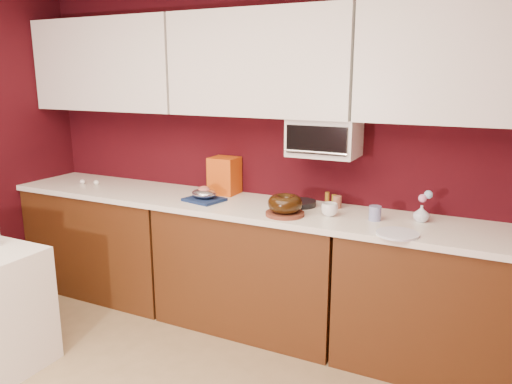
{
  "coord_description": "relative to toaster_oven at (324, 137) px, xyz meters",
  "views": [
    {
      "loc": [
        1.51,
        -1.04,
        1.78
      ],
      "look_at": [
        0.08,
        1.84,
        1.02
      ],
      "focal_mm": 35.0,
      "sensor_mm": 36.0,
      "label": 1
    }
  ],
  "objects": [
    {
      "name": "wall_back",
      "position": [
        -0.45,
        0.15,
        -0.12
      ],
      "size": [
        4.0,
        0.02,
        2.5
      ],
      "primitive_type": "cube",
      "color": "#37070D",
      "rests_on": "floor"
    },
    {
      "name": "base_cabinet_left",
      "position": [
        -1.78,
        -0.17,
        -0.95
      ],
      "size": [
        1.31,
        0.58,
        0.86
      ],
      "primitive_type": "cube",
      "color": "#49240E",
      "rests_on": "floor"
    },
    {
      "name": "base_cabinet_center",
      "position": [
        -0.45,
        -0.17,
        -0.95
      ],
      "size": [
        1.31,
        0.58,
        0.86
      ],
      "primitive_type": "cube",
      "color": "#49240E",
      "rests_on": "floor"
    },
    {
      "name": "base_cabinet_right",
      "position": [
        0.88,
        -0.17,
        -0.95
      ],
      "size": [
        1.31,
        0.58,
        0.86
      ],
      "primitive_type": "cube",
      "color": "#49240E",
      "rests_on": "floor"
    },
    {
      "name": "countertop",
      "position": [
        -0.45,
        -0.17,
        -0.49
      ],
      "size": [
        4.0,
        0.62,
        0.04
      ],
      "primitive_type": "cube",
      "color": "white",
      "rests_on": "base_cabinet_center"
    },
    {
      "name": "upper_cabinet_left",
      "position": [
        -1.78,
        -0.02,
        0.48
      ],
      "size": [
        1.31,
        0.33,
        0.7
      ],
      "primitive_type": "cube",
      "color": "white",
      "rests_on": "wall_back"
    },
    {
      "name": "upper_cabinet_center",
      "position": [
        -0.45,
        -0.02,
        0.48
      ],
      "size": [
        1.31,
        0.33,
        0.7
      ],
      "primitive_type": "cube",
      "color": "white",
      "rests_on": "wall_back"
    },
    {
      "name": "upper_cabinet_right",
      "position": [
        0.88,
        -0.02,
        0.48
      ],
      "size": [
        1.31,
        0.33,
        0.7
      ],
      "primitive_type": "cube",
      "color": "white",
      "rests_on": "wall_back"
    },
    {
      "name": "toaster_oven",
      "position": [
        0.0,
        0.0,
        0.0
      ],
      "size": [
        0.45,
        0.3,
        0.25
      ],
      "primitive_type": "cube",
      "color": "white",
      "rests_on": "upper_cabinet_center"
    },
    {
      "name": "toaster_oven_door",
      "position": [
        0.0,
        -0.16,
        0.0
      ],
      "size": [
        0.4,
        0.02,
        0.18
      ],
      "primitive_type": "cube",
      "color": "black",
      "rests_on": "toaster_oven"
    },
    {
      "name": "toaster_oven_handle",
      "position": [
        0.0,
        -0.18,
        -0.07
      ],
      "size": [
        0.42,
        0.02,
        0.02
      ],
      "primitive_type": "cylinder",
      "rotation": [
        0.0,
        1.57,
        0.0
      ],
      "color": "silver",
      "rests_on": "toaster_oven"
    },
    {
      "name": "cake_base",
      "position": [
        -0.14,
        -0.31,
        -0.46
      ],
      "size": [
        0.33,
        0.33,
        0.02
      ],
      "primitive_type": "cylinder",
      "rotation": [
        0.0,
        0.0,
        0.4
      ],
      "color": "brown",
      "rests_on": "countertop"
    },
    {
      "name": "bundt_cake",
      "position": [
        -0.14,
        -0.31,
        -0.4
      ],
      "size": [
        0.26,
        0.26,
        0.09
      ],
      "primitive_type": "torus",
      "rotation": [
        0.0,
        0.0,
        0.18
      ],
      "color": "black",
      "rests_on": "cake_base"
    },
    {
      "name": "navy_towel",
      "position": [
        -0.81,
        -0.22,
        -0.47
      ],
      "size": [
        0.3,
        0.26,
        0.02
      ],
      "primitive_type": "cube",
      "rotation": [
        0.0,
        0.0,
        -0.21
      ],
      "color": "#14244C",
      "rests_on": "countertop"
    },
    {
      "name": "foil_ham_nest",
      "position": [
        -0.81,
        -0.22,
        -0.42
      ],
      "size": [
        0.23,
        0.21,
        0.07
      ],
      "primitive_type": "ellipsoid",
      "rotation": [
        0.0,
        0.0,
        -0.36
      ],
      "color": "silver",
      "rests_on": "navy_towel"
    },
    {
      "name": "roasted_ham",
      "position": [
        -0.81,
        -0.22,
        -0.4
      ],
      "size": [
        0.1,
        0.09,
        0.06
      ],
      "primitive_type": "ellipsoid",
      "rotation": [
        0.0,
        0.0,
        -0.17
      ],
      "color": "#BF6657",
      "rests_on": "foil_ham_nest"
    },
    {
      "name": "pandoro_box",
      "position": [
        -0.79,
        0.04,
        -0.34
      ],
      "size": [
        0.2,
        0.19,
        0.28
      ],
      "primitive_type": "cube",
      "rotation": [
        0.0,
        0.0,
        0.0
      ],
      "color": "#B32A0B",
      "rests_on": "countertop"
    },
    {
      "name": "dark_pan",
      "position": [
        -0.14,
        -0.05,
        -0.46
      ],
      "size": [
        0.26,
        0.26,
        0.04
      ],
      "primitive_type": "cylinder",
      "rotation": [
        0.0,
        0.0,
        0.28
      ],
      "color": "black",
      "rests_on": "countertop"
    },
    {
      "name": "coffee_mug",
      "position": [
        0.12,
        -0.2,
        -0.42
      ],
      "size": [
        0.11,
        0.11,
        0.1
      ],
      "primitive_type": "imported",
      "rotation": [
        0.0,
        0.0,
        0.27
      ],
      "color": "white",
      "rests_on": "countertop"
    },
    {
      "name": "blue_jar",
      "position": [
        0.4,
        -0.16,
        -0.43
      ],
      "size": [
        0.08,
        0.08,
        0.09
      ],
      "primitive_type": "cylinder",
      "rotation": [
        0.0,
        0.0,
        -0.07
      ],
      "color": "navy",
      "rests_on": "countertop"
    },
    {
      "name": "flower_vase",
      "position": [
        0.66,
        -0.07,
        -0.42
      ],
      "size": [
        0.1,
        0.1,
        0.12
      ],
      "primitive_type": "imported",
      "rotation": [
        0.0,
        0.0,
        -0.4
      ],
      "color": "silver",
      "rests_on": "countertop"
    },
    {
      "name": "flower_pink",
      "position": [
        0.66,
        -0.07,
        -0.33
      ],
      "size": [
        0.05,
        0.05,
        0.05
      ],
      "primitive_type": "sphere",
      "color": "pink",
      "rests_on": "flower_vase"
    },
    {
      "name": "flower_blue",
      "position": [
        0.69,
        -0.05,
        -0.3
      ],
      "size": [
        0.05,
        0.05,
        0.05
      ],
      "primitive_type": "sphere",
      "color": "#93C5EB",
      "rests_on": "flower_vase"
    },
    {
      "name": "china_plate",
      "position": [
        0.58,
        -0.39,
        -0.47
      ],
      "size": [
        0.31,
        0.31,
        0.01
      ],
      "primitive_type": "cylinder",
      "rotation": [
        0.0,
        0.0,
        -0.35
      ],
      "color": "white",
      "rests_on": "countertop"
    },
    {
      "name": "amber_bottle",
      "position": [
        0.07,
        0.02,
        -0.43
      ],
      "size": [
        0.03,
        0.03,
        0.09
      ],
      "primitive_type": "cylinder",
      "rotation": [
        0.0,
        0.0,
        0.15
      ],
      "color": "olive",
      "rests_on": "countertop"
    },
    {
      "name": "paper_cup",
      "position": [
        0.1,
        0.01,
        -0.43
      ],
      "size": [
        0.06,
        0.06,
        0.08
      ],
      "primitive_type": "cylinder",
      "rotation": [
        0.0,
        0.0,
        -0.02
      ],
      "color": "#905841",
      "rests_on": "countertop"
    },
    {
      "name": "egg_left",
      "position": [
        -1.88,
        -0.16,
        -0.46
      ],
      "size": [
        0.06,
        0.05,
        0.04
      ],
      "primitive_type": "ellipsoid",
      "rotation": [
        0.0,
        0.0,
        -0.36
      ],
      "color": "white",
      "rests_on": "countertop"
    },
    {
      "name": "egg_right",
      "position": [
        -2.01,
        -0.19,
        -0.46
      ],
      "size": [
        0.06,
        0.06,
        0.04
      ],
      "primitive_type": "ellipsoid",
      "rotation": [
        0.0,
        0.0,
        0.43
      ],
      "color": "white",
      "rests_on": "countertop"
    },
    {
      "name": "amber_bottle_tall",
      "position": [
        0.03,
        0.02,
        -0.42
      ],
      "size": [
        0.03,
        0.03,
        0.1
      ],
      "primitive_type": "cylinder",
      "rotation": [
        0.0,
        0.0,
        -0.14
      ],
      "color": "brown",
      "rests_on": "countertop"
    }
  ]
}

